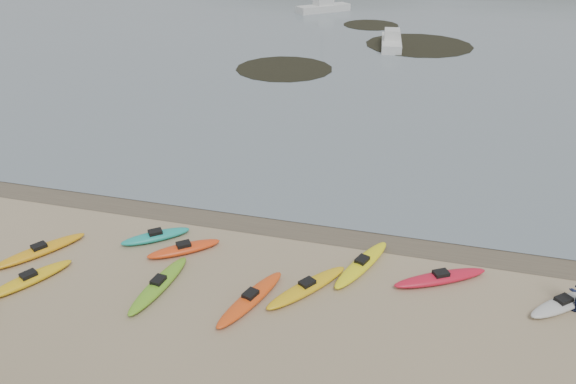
% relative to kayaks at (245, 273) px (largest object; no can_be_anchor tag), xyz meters
% --- Properties ---
extents(ground, '(600.00, 600.00, 0.00)m').
position_rel_kayaks_xyz_m(ground, '(0.52, 4.41, -0.17)').
color(ground, tan).
rests_on(ground, ground).
extents(wet_sand, '(60.00, 60.00, 0.00)m').
position_rel_kayaks_xyz_m(wet_sand, '(0.52, 4.11, -0.17)').
color(wet_sand, brown).
rests_on(wet_sand, ground).
extents(kayaks, '(22.60, 7.83, 0.34)m').
position_rel_kayaks_xyz_m(kayaks, '(0.00, 0.00, 0.00)').
color(kayaks, yellow).
rests_on(kayaks, ground).
extents(kelp_mats, '(19.95, 28.11, 0.04)m').
position_rel_kayaks_xyz_m(kelp_mats, '(-0.31, 38.93, -0.14)').
color(kelp_mats, black).
rests_on(kelp_mats, water).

